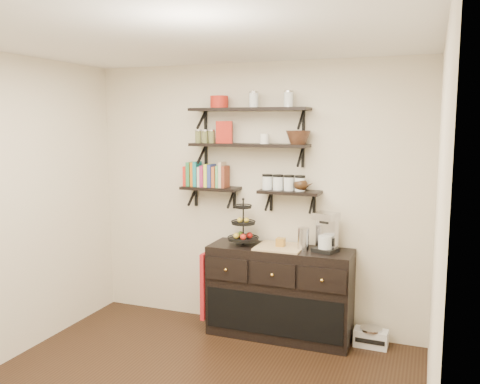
# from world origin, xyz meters

# --- Properties ---
(ceiling) EXTENTS (3.50, 3.50, 0.02)m
(ceiling) POSITION_xyz_m (0.00, 0.00, 2.70)
(ceiling) COLOR white
(ceiling) RESTS_ON back_wall
(back_wall) EXTENTS (3.50, 0.02, 2.70)m
(back_wall) POSITION_xyz_m (0.00, 1.75, 1.35)
(back_wall) COLOR beige
(back_wall) RESTS_ON ground
(right_wall) EXTENTS (0.02, 3.50, 2.70)m
(right_wall) POSITION_xyz_m (1.75, 0.00, 1.35)
(right_wall) COLOR beige
(right_wall) RESTS_ON ground
(shelf_top) EXTENTS (1.20, 0.27, 0.23)m
(shelf_top) POSITION_xyz_m (0.00, 1.62, 2.23)
(shelf_top) COLOR black
(shelf_top) RESTS_ON back_wall
(shelf_mid) EXTENTS (1.20, 0.27, 0.23)m
(shelf_mid) POSITION_xyz_m (0.00, 1.62, 1.88)
(shelf_mid) COLOR black
(shelf_mid) RESTS_ON back_wall
(shelf_low_left) EXTENTS (0.60, 0.25, 0.23)m
(shelf_low_left) POSITION_xyz_m (-0.42, 1.63, 1.43)
(shelf_low_left) COLOR black
(shelf_low_left) RESTS_ON back_wall
(shelf_low_right) EXTENTS (0.60, 0.25, 0.23)m
(shelf_low_right) POSITION_xyz_m (0.42, 1.63, 1.43)
(shelf_low_right) COLOR black
(shelf_low_right) RESTS_ON back_wall
(cookbooks) EXTENTS (0.43, 0.15, 0.26)m
(cookbooks) POSITION_xyz_m (-0.47, 1.63, 1.57)
(cookbooks) COLOR red
(cookbooks) RESTS_ON shelf_low_left
(glass_canisters) EXTENTS (0.43, 0.10, 0.13)m
(glass_canisters) POSITION_xyz_m (0.36, 1.63, 1.51)
(glass_canisters) COLOR silver
(glass_canisters) RESTS_ON shelf_low_right
(sideboard) EXTENTS (1.40, 0.50, 0.92)m
(sideboard) POSITION_xyz_m (0.36, 1.51, 0.45)
(sideboard) COLOR black
(sideboard) RESTS_ON floor
(fruit_stand) EXTENTS (0.30, 0.30, 0.45)m
(fruit_stand) POSITION_xyz_m (-0.02, 1.52, 1.05)
(fruit_stand) COLOR black
(fruit_stand) RESTS_ON sideboard
(candle) EXTENTS (0.08, 0.08, 0.08)m
(candle) POSITION_xyz_m (0.37, 1.51, 0.96)
(candle) COLOR #9C6B24
(candle) RESTS_ON sideboard
(coffee_maker) EXTENTS (0.25, 0.25, 0.37)m
(coffee_maker) POSITION_xyz_m (0.80, 1.54, 1.08)
(coffee_maker) COLOR black
(coffee_maker) RESTS_ON sideboard
(thermal_carafe) EXTENTS (0.11, 0.11, 0.22)m
(thermal_carafe) POSITION_xyz_m (0.60, 1.49, 1.01)
(thermal_carafe) COLOR silver
(thermal_carafe) RESTS_ON sideboard
(apron) EXTENTS (0.04, 0.29, 0.67)m
(apron) POSITION_xyz_m (-0.37, 1.41, 0.48)
(apron) COLOR maroon
(apron) RESTS_ON sideboard
(radio) EXTENTS (0.32, 0.21, 0.19)m
(radio) POSITION_xyz_m (1.24, 1.59, 0.09)
(radio) COLOR silver
(radio) RESTS_ON floor
(recipe_box) EXTENTS (0.17, 0.09, 0.22)m
(recipe_box) POSITION_xyz_m (-0.26, 1.61, 2.01)
(recipe_box) COLOR #A51E12
(recipe_box) RESTS_ON shelf_mid
(walnut_bowl) EXTENTS (0.24, 0.24, 0.13)m
(walnut_bowl) POSITION_xyz_m (0.50, 1.61, 1.96)
(walnut_bowl) COLOR black
(walnut_bowl) RESTS_ON shelf_mid
(ramekins) EXTENTS (0.09, 0.09, 0.10)m
(ramekins) POSITION_xyz_m (0.16, 1.61, 1.95)
(ramekins) COLOR white
(ramekins) RESTS_ON shelf_mid
(teapot) EXTENTS (0.20, 0.16, 0.14)m
(teapot) POSITION_xyz_m (0.53, 1.63, 1.52)
(teapot) COLOR black
(teapot) RESTS_ON shelf_low_right
(red_pot) EXTENTS (0.18, 0.18, 0.12)m
(red_pot) POSITION_xyz_m (-0.31, 1.61, 2.31)
(red_pot) COLOR #A51E12
(red_pot) RESTS_ON shelf_top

